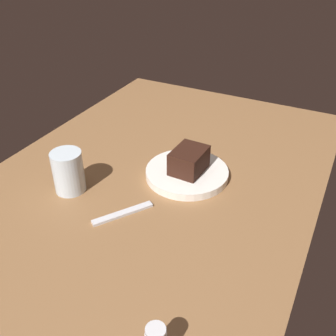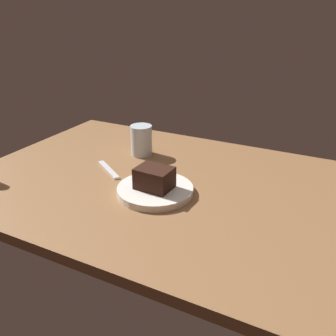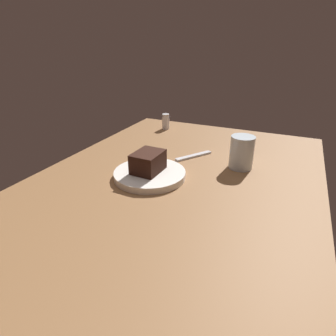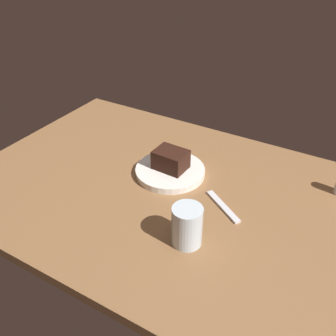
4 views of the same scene
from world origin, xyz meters
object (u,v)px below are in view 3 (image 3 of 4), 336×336
object	(u,v)px
water_glass	(242,152)
dessert_spoon	(194,156)
dessert_plate	(150,174)
salt_shaker	(166,122)
chocolate_cake_slice	(148,162)

from	to	relation	value
water_glass	dessert_spoon	xyz separation A→B (cm)	(-2.47, -17.20, -5.07)
dessert_plate	dessert_spoon	distance (cm)	22.34
dessert_plate	water_glass	distance (cm)	30.77
dessert_plate	salt_shaker	distance (cm)	51.29
chocolate_cake_slice	dessert_spoon	bearing A→B (deg)	161.36
chocolate_cake_slice	dessert_spoon	distance (cm)	23.00
dessert_spoon	water_glass	bearing A→B (deg)	115.71
dessert_plate	chocolate_cake_slice	xyz separation A→B (cm)	(0.04, -0.43, 4.11)
dessert_plate	chocolate_cake_slice	size ratio (longest dim) A/B	2.21
dessert_plate	water_glass	bearing A→B (deg)	128.13
water_glass	dessert_plate	bearing A→B (deg)	-51.87
salt_shaker	water_glass	distance (cm)	50.44
water_glass	salt_shaker	bearing A→B (deg)	-125.92
salt_shaker	water_glass	xyz separation A→B (cm)	(29.57, 40.82, 1.92)
dessert_plate	chocolate_cake_slice	bearing A→B (deg)	-84.31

